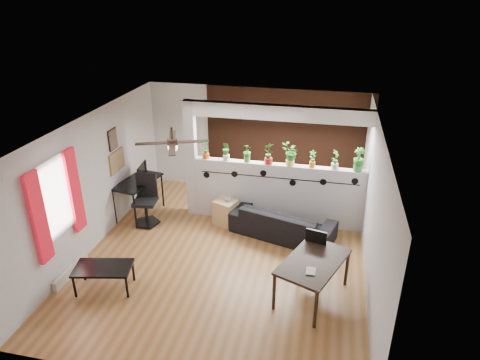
{
  "coord_description": "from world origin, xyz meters",
  "views": [
    {
      "loc": [
        1.75,
        -6.67,
        4.77
      ],
      "look_at": [
        0.17,
        0.6,
        1.33
      ],
      "focal_mm": 32.0,
      "sensor_mm": 36.0,
      "label": 1
    }
  ],
  "objects_px": {
    "potted_plant_1": "(226,151)",
    "potted_plant_5": "(313,158)",
    "potted_plant_0": "(206,149)",
    "potted_plant_6": "(335,159)",
    "computer_desk": "(138,184)",
    "office_chair": "(146,203)",
    "sofa": "(282,223)",
    "ceiling_fan": "(172,144)",
    "cup": "(228,199)",
    "potted_plant_2": "(247,153)",
    "potted_plant_3": "(269,152)",
    "potted_plant_4": "(290,154)",
    "potted_plant_7": "(359,159)",
    "coffee_table": "(103,269)",
    "folding_chair": "(314,253)",
    "cube_shelf": "(226,212)",
    "dining_table": "(313,264)"
  },
  "relations": [
    {
      "from": "potted_plant_4",
      "to": "potted_plant_5",
      "type": "relative_size",
      "value": 1.32
    },
    {
      "from": "potted_plant_0",
      "to": "potted_plant_4",
      "type": "xyz_separation_m",
      "value": [
        1.81,
        0.0,
        0.03
      ]
    },
    {
      "from": "sofa",
      "to": "potted_plant_4",
      "type": "bearing_deg",
      "value": -78.16
    },
    {
      "from": "potted_plant_5",
      "to": "dining_table",
      "type": "bearing_deg",
      "value": -84.72
    },
    {
      "from": "potted_plant_3",
      "to": "dining_table",
      "type": "bearing_deg",
      "value": -64.62
    },
    {
      "from": "potted_plant_6",
      "to": "dining_table",
      "type": "distance_m",
      "value": 2.55
    },
    {
      "from": "potted_plant_5",
      "to": "potted_plant_7",
      "type": "bearing_deg",
      "value": -0.0
    },
    {
      "from": "potted_plant_1",
      "to": "cup",
      "type": "height_order",
      "value": "potted_plant_1"
    },
    {
      "from": "ceiling_fan",
      "to": "coffee_table",
      "type": "height_order",
      "value": "ceiling_fan"
    },
    {
      "from": "potted_plant_7",
      "to": "cup",
      "type": "xyz_separation_m",
      "value": [
        -2.61,
        -0.34,
        -1.0
      ]
    },
    {
      "from": "potted_plant_1",
      "to": "potted_plant_5",
      "type": "distance_m",
      "value": 1.81
    },
    {
      "from": "computer_desk",
      "to": "potted_plant_1",
      "type": "bearing_deg",
      "value": 10.87
    },
    {
      "from": "potted_plant_1",
      "to": "folding_chair",
      "type": "distance_m",
      "value": 2.95
    },
    {
      "from": "ceiling_fan",
      "to": "potted_plant_6",
      "type": "xyz_separation_m",
      "value": [
        2.73,
        1.8,
        -0.75
      ]
    },
    {
      "from": "potted_plant_5",
      "to": "potted_plant_4",
      "type": "bearing_deg",
      "value": 180.0
    },
    {
      "from": "cube_shelf",
      "to": "dining_table",
      "type": "xyz_separation_m",
      "value": [
        1.97,
        -2.02,
        0.37
      ]
    },
    {
      "from": "computer_desk",
      "to": "office_chair",
      "type": "bearing_deg",
      "value": -44.96
    },
    {
      "from": "potted_plant_6",
      "to": "dining_table",
      "type": "relative_size",
      "value": 0.27
    },
    {
      "from": "coffee_table",
      "to": "ceiling_fan",
      "type": "bearing_deg",
      "value": 49.23
    },
    {
      "from": "potted_plant_5",
      "to": "cup",
      "type": "xyz_separation_m",
      "value": [
        -1.7,
        -0.34,
        -0.94
      ]
    },
    {
      "from": "potted_plant_1",
      "to": "potted_plant_4",
      "type": "bearing_deg",
      "value": 0.0
    },
    {
      "from": "potted_plant_6",
      "to": "office_chair",
      "type": "height_order",
      "value": "potted_plant_6"
    },
    {
      "from": "potted_plant_1",
      "to": "cube_shelf",
      "type": "xyz_separation_m",
      "value": [
        0.05,
        -0.34,
        -1.29
      ]
    },
    {
      "from": "potted_plant_5",
      "to": "dining_table",
      "type": "height_order",
      "value": "potted_plant_5"
    },
    {
      "from": "potted_plant_3",
      "to": "cup",
      "type": "relative_size",
      "value": 3.59
    },
    {
      "from": "potted_plant_5",
      "to": "coffee_table",
      "type": "distance_m",
      "value": 4.5
    },
    {
      "from": "sofa",
      "to": "office_chair",
      "type": "height_order",
      "value": "office_chair"
    },
    {
      "from": "dining_table",
      "to": "potted_plant_6",
      "type": "bearing_deg",
      "value": 84.37
    },
    {
      "from": "potted_plant_4",
      "to": "cup",
      "type": "bearing_deg",
      "value": -164.81
    },
    {
      "from": "potted_plant_0",
      "to": "potted_plant_6",
      "type": "relative_size",
      "value": 1.02
    },
    {
      "from": "office_chair",
      "to": "coffee_table",
      "type": "bearing_deg",
      "value": -85.28
    },
    {
      "from": "computer_desk",
      "to": "potted_plant_0",
      "type": "bearing_deg",
      "value": 14.09
    },
    {
      "from": "potted_plant_1",
      "to": "coffee_table",
      "type": "distance_m",
      "value": 3.44
    },
    {
      "from": "dining_table",
      "to": "computer_desk",
      "type": "bearing_deg",
      "value": 153.18
    },
    {
      "from": "office_chair",
      "to": "potted_plant_7",
      "type": "bearing_deg",
      "value": 8.94
    },
    {
      "from": "potted_plant_0",
      "to": "coffee_table",
      "type": "height_order",
      "value": "potted_plant_0"
    },
    {
      "from": "potted_plant_0",
      "to": "computer_desk",
      "type": "distance_m",
      "value": 1.72
    },
    {
      "from": "potted_plant_4",
      "to": "sofa",
      "type": "xyz_separation_m",
      "value": [
        -0.04,
        -0.56,
        -1.31
      ]
    },
    {
      "from": "sofa",
      "to": "ceiling_fan",
      "type": "bearing_deg",
      "value": 50.72
    },
    {
      "from": "potted_plant_6",
      "to": "cube_shelf",
      "type": "height_order",
      "value": "potted_plant_6"
    },
    {
      "from": "potted_plant_0",
      "to": "potted_plant_3",
      "type": "distance_m",
      "value": 1.35
    },
    {
      "from": "cup",
      "to": "dining_table",
      "type": "xyz_separation_m",
      "value": [
        1.92,
        -2.02,
        0.04
      ]
    },
    {
      "from": "potted_plant_2",
      "to": "cube_shelf",
      "type": "distance_m",
      "value": 1.38
    },
    {
      "from": "potted_plant_7",
      "to": "potted_plant_2",
      "type": "bearing_deg",
      "value": 180.0
    },
    {
      "from": "sofa",
      "to": "folding_chair",
      "type": "relative_size",
      "value": 2.09
    },
    {
      "from": "potted_plant_3",
      "to": "dining_table",
      "type": "xyz_separation_m",
      "value": [
        1.12,
        -2.36,
        -0.95
      ]
    },
    {
      "from": "sofa",
      "to": "computer_desk",
      "type": "height_order",
      "value": "computer_desk"
    },
    {
      "from": "office_chair",
      "to": "folding_chair",
      "type": "height_order",
      "value": "office_chair"
    },
    {
      "from": "sofa",
      "to": "potted_plant_2",
      "type": "bearing_deg",
      "value": -17.11
    },
    {
      "from": "potted_plant_5",
      "to": "cube_shelf",
      "type": "distance_m",
      "value": 2.19
    }
  ]
}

